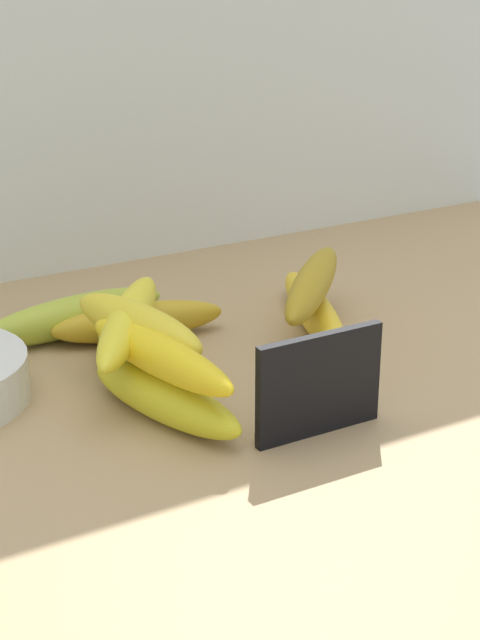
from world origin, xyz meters
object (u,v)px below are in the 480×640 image
object	(u,v)px
banana_2	(137,361)
banana_8	(160,356)
banana_4	(164,398)
banana_1	(72,316)
chalkboard_sign	(319,388)
banana_5	(128,321)
banana_6	(312,283)
banana_7	(138,325)
banana_3	(314,310)
banana_0	(138,321)

from	to	relation	value
banana_2	banana_8	size ratio (longest dim) A/B	1.10
banana_4	banana_1	bearing A→B (deg)	90.70
chalkboard_sign	banana_2	bearing A→B (deg)	119.62
banana_5	banana_6	world-z (taller)	banana_5
banana_7	chalkboard_sign	bearing A→B (deg)	-57.14
banana_5	banana_7	xyz separation A→B (cm)	(0.12, -1.71, 0.20)
banana_3	banana_4	size ratio (longest dim) A/B	1.25
chalkboard_sign	banana_0	xyz separation A→B (cm)	(-4.61, 23.95, -2.06)
banana_2	banana_0	bearing A→B (deg)	65.20
banana_0	banana_4	distance (cm)	16.82
banana_3	banana_8	xyz separation A→B (cm)	(-21.26, -10.04, 3.76)
banana_3	banana_7	xyz separation A→B (cm)	(-20.64, -4.43, 4.23)
banana_1	banana_7	size ratio (longest dim) A/B	1.27
banana_0	banana_6	bearing A→B (deg)	-24.47
chalkboard_sign	banana_5	size ratio (longest dim) A/B	0.55
banana_0	banana_6	xyz separation A→B (cm)	(15.17, -6.90, 3.33)
chalkboard_sign	banana_6	xyz separation A→B (cm)	(10.56, 17.05, 1.28)
banana_2	banana_7	xyz separation A→B (cm)	(-0.33, -1.32, 3.91)
banana_0	banana_4	xyz separation A→B (cm)	(-4.89, -16.10, 0.11)
banana_3	banana_6	world-z (taller)	banana_6
banana_2	banana_7	size ratio (longest dim) A/B	1.23
banana_1	banana_6	bearing A→B (deg)	-28.18
banana_7	banana_8	xyz separation A→B (cm)	(-0.62, -5.61, -0.47)
banana_3	banana_6	size ratio (longest dim) A/B	1.02
banana_4	banana_8	bearing A→B (deg)	102.40
banana_2	banana_6	bearing A→B (deg)	5.47
banana_0	banana_5	xyz separation A→B (cm)	(-4.48, -8.36, 3.96)
banana_1	banana_8	bearing A→B (deg)	-89.56
banana_2	banana_8	bearing A→B (deg)	-97.77
banana_0	banana_1	xyz separation A→B (cm)	(-5.14, 3.97, 0.15)
banana_2	banana_5	distance (cm)	3.76
banana_1	banana_2	distance (cm)	12.76
banana_7	banana_5	bearing A→B (deg)	93.99
banana_0	banana_7	xyz separation A→B (cm)	(-4.37, -10.06, 4.15)
chalkboard_sign	banana_2	size ratio (longest dim) A/B	0.57
banana_7	banana_0	bearing A→B (deg)	66.55
banana_4	banana_6	xyz separation A→B (cm)	(20.06, 9.19, 3.23)
banana_0	banana_2	bearing A→B (deg)	-114.80
banana_6	banana_7	distance (cm)	19.81
banana_1	banana_6	distance (cm)	23.26
banana_0	banana_5	bearing A→B (deg)	-118.22
banana_8	banana_7	bearing A→B (deg)	83.68
banana_1	banana_8	xyz separation A→B (cm)	(0.15, -19.65, 3.53)
chalkboard_sign	banana_7	distance (cm)	16.67
chalkboard_sign	banana_8	distance (cm)	12.78
banana_1	banana_8	size ratio (longest dim) A/B	1.14
banana_7	banana_1	bearing A→B (deg)	93.15
banana_1	banana_8	world-z (taller)	banana_8
chalkboard_sign	banana_6	size ratio (longest dim) A/B	0.54
chalkboard_sign	banana_3	size ratio (longest dim) A/B	0.53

